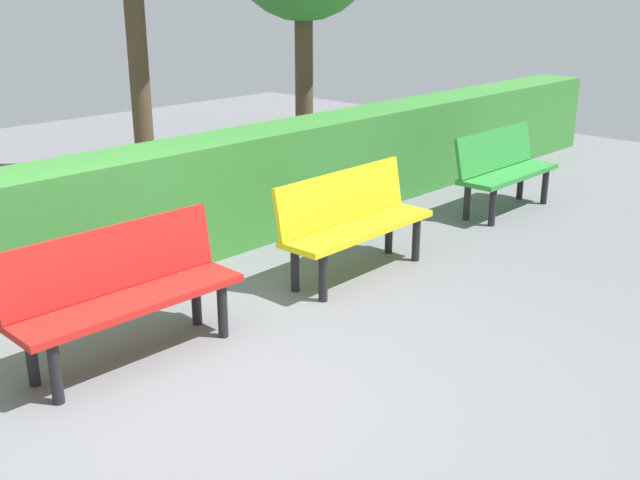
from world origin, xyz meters
name	(u,v)px	position (x,y,z in m)	size (l,w,h in m)	color
ground_plane	(196,390)	(0.00, 0.00, 0.00)	(18.76, 18.76, 0.00)	slate
bench_green	(503,167)	(-4.64, -0.67, 0.48)	(1.41, 0.47, 0.86)	#2D8C38
bench_yellow	(352,218)	(-2.13, -0.61, 0.48)	(1.53, 0.48, 0.86)	yellow
bench_red	(123,288)	(0.02, -0.68, 0.48)	(1.53, 0.48, 0.86)	red
hedge_row	(148,210)	(-1.04, -1.96, 0.51)	(14.76, 0.63, 1.02)	#387F33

